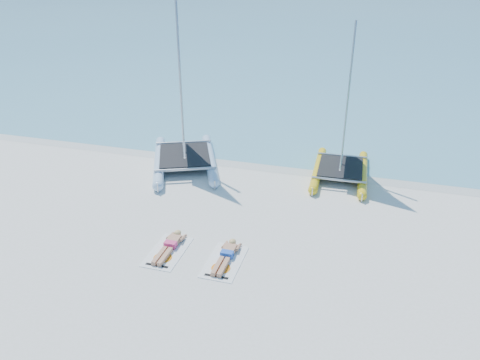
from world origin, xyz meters
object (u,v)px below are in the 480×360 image
at_px(towel_a, 168,252).
at_px(sunbather_b, 226,255).
at_px(towel_b, 225,262).
at_px(catamaran_yellow, 345,127).
at_px(sunbather_a, 170,245).
at_px(catamaran_blue, 182,115).

bearing_deg(towel_a, sunbather_b, 5.89).
relative_size(towel_b, sunbather_b, 1.07).
xyz_separation_m(catamaran_yellow, sunbather_a, (-4.51, -7.30, -1.82)).
height_order(towel_a, sunbather_b, sunbather_b).
relative_size(catamaran_blue, catamaran_yellow, 1.20).
xyz_separation_m(catamaran_blue, towel_b, (3.87, -6.39, -2.19)).
bearing_deg(towel_b, towel_a, 179.89).
xyz_separation_m(sunbather_a, towel_b, (1.83, -0.20, -0.11)).
distance_m(towel_a, sunbather_b, 1.84).
bearing_deg(catamaran_blue, towel_b, -82.45).
xyz_separation_m(catamaran_blue, sunbather_b, (3.87, -6.19, -2.08)).
distance_m(catamaran_yellow, towel_b, 8.19).
distance_m(catamaran_yellow, sunbather_b, 7.99).
height_order(catamaran_yellow, sunbather_b, catamaran_yellow).
relative_size(sunbather_a, sunbather_b, 1.00).
bearing_deg(towel_b, sunbather_a, 173.89).
bearing_deg(sunbather_b, catamaran_blue, 121.99).
distance_m(catamaran_yellow, towel_a, 8.95).
relative_size(catamaran_blue, towel_a, 3.98).
bearing_deg(catamaran_blue, catamaran_yellow, -14.06).
height_order(catamaran_blue, sunbather_b, catamaran_blue).
height_order(towel_b, sunbather_b, sunbather_b).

